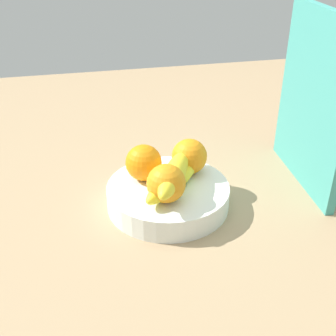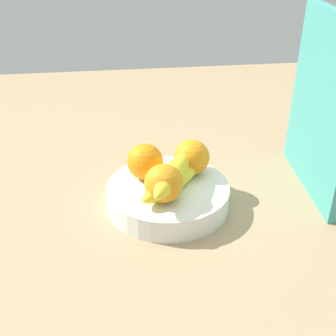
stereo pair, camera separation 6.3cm
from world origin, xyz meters
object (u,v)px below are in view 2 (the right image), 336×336
Objects in this scene: banana_bunch at (174,178)px; cutting_board at (321,107)px; orange_front_right at (164,183)px; orange_front_left at (145,162)px; orange_center at (192,157)px; fruit_bowl at (168,195)px.

cutting_board reaches higher than banana_bunch.
orange_front_left is at bearing -162.74° from orange_front_right.
orange_front_right is (8.54, 2.65, 0.00)cm from orange_front_left.
orange_front_left is 7.79cm from banana_bunch.
orange_center reaches higher than banana_bunch.
banana_bunch is at bearing 138.44° from orange_front_right.
orange_front_right reaches higher than fruit_bowl.
banana_bunch is 0.47× the size of cutting_board.
orange_center is (-4.29, 5.41, 5.91)cm from fruit_bowl.
fruit_bowl is 3.34× the size of orange_front_left.
fruit_bowl is at bearing 163.37° from orange_front_right.
orange_front_right is 0.20× the size of cutting_board.
orange_front_right is at bearing -37.06° from orange_center.
fruit_bowl is 3.34× the size of orange_front_right.
orange_center is 27.28cm from cutting_board.
fruit_bowl is 1.43× the size of banana_bunch.
orange_front_left and orange_front_right have the same top height.
fruit_bowl is at bearing -162.20° from banana_bunch.
orange_front_right is 0.43× the size of banana_bunch.
orange_front_left is 8.95cm from orange_front_right.
fruit_bowl is at bearing -79.12° from cutting_board.
fruit_bowl is 0.67× the size of cutting_board.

